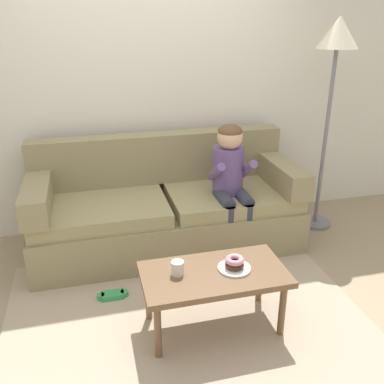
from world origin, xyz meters
The scene contains 12 objects.
ground centered at (0.00, 0.00, 0.00)m, with size 10.00×10.00×0.00m, color #9E896B.
wall_back centered at (0.00, 1.40, 1.40)m, with size 8.00×0.10×2.80m, color silver.
area_rug centered at (0.00, -0.25, 0.01)m, with size 2.40×1.95×0.01m, color tan.
couch centered at (0.07, 0.85, 0.34)m, with size 2.27×0.90×0.94m.
coffee_table centered at (0.15, -0.33, 0.38)m, with size 0.91×0.48×0.43m.
person_child centered at (0.59, 0.64, 0.67)m, with size 0.34×0.58×1.10m.
plate centered at (0.28, -0.33, 0.44)m, with size 0.21×0.21×0.01m, color white.
donut centered at (0.28, -0.33, 0.46)m, with size 0.12×0.12×0.04m, color #422619.
donut_second centered at (0.28, -0.33, 0.50)m, with size 0.12×0.12×0.04m, color pink.
mug centered at (-0.08, -0.30, 0.47)m, with size 0.08×0.08×0.09m, color silver.
toy_controller centered at (-0.47, 0.14, 0.03)m, with size 0.23×0.09×0.05m.
floor_lamp centered at (1.57, 0.86, 1.60)m, with size 0.35×0.35×1.91m.
Camera 1 is at (-0.54, -2.47, 1.91)m, focal length 39.61 mm.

